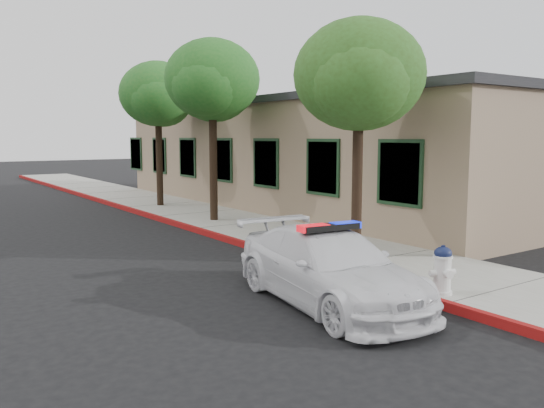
{
  "coord_description": "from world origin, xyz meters",
  "views": [
    {
      "loc": [
        -7.35,
        -8.58,
        2.87
      ],
      "look_at": [
        -0.06,
        1.95,
        1.29
      ],
      "focal_mm": 36.53,
      "sensor_mm": 36.0,
      "label": 1
    }
  ],
  "objects_px": {
    "clapboard_building": "(310,154)",
    "street_tree_far": "(159,97)",
    "street_tree_near": "(360,80)",
    "fire_hydrant": "(443,270)",
    "street_tree_mid": "(212,84)",
    "police_car": "(329,267)"
  },
  "relations": [
    {
      "from": "clapboard_building",
      "to": "street_tree_far",
      "type": "xyz_separation_m",
      "value": [
        -5.27,
        2.8,
        2.23
      ]
    },
    {
      "from": "street_tree_near",
      "to": "street_tree_far",
      "type": "xyz_separation_m",
      "value": [
        0.2,
        11.36,
        0.28
      ]
    },
    {
      "from": "fire_hydrant",
      "to": "street_tree_mid",
      "type": "distance_m",
      "value": 10.64
    },
    {
      "from": "clapboard_building",
      "to": "street_tree_far",
      "type": "distance_m",
      "value": 6.37
    },
    {
      "from": "street_tree_far",
      "to": "fire_hydrant",
      "type": "bearing_deg",
      "value": -94.21
    },
    {
      "from": "street_tree_far",
      "to": "clapboard_building",
      "type": "bearing_deg",
      "value": -27.96
    },
    {
      "from": "street_tree_near",
      "to": "street_tree_far",
      "type": "height_order",
      "value": "street_tree_far"
    },
    {
      "from": "street_tree_near",
      "to": "street_tree_far",
      "type": "relative_size",
      "value": 0.94
    },
    {
      "from": "police_car",
      "to": "fire_hydrant",
      "type": "distance_m",
      "value": 1.97
    },
    {
      "from": "street_tree_near",
      "to": "street_tree_mid",
      "type": "xyz_separation_m",
      "value": [
        0.05,
        6.8,
        0.44
      ]
    },
    {
      "from": "clapboard_building",
      "to": "street_tree_near",
      "type": "relative_size",
      "value": 3.97
    },
    {
      "from": "street_tree_near",
      "to": "clapboard_building",
      "type": "bearing_deg",
      "value": 57.39
    },
    {
      "from": "police_car",
      "to": "fire_hydrant",
      "type": "bearing_deg",
      "value": -25.4
    },
    {
      "from": "police_car",
      "to": "street_tree_near",
      "type": "height_order",
      "value": "street_tree_near"
    },
    {
      "from": "police_car",
      "to": "street_tree_near",
      "type": "distance_m",
      "value": 4.69
    },
    {
      "from": "fire_hydrant",
      "to": "police_car",
      "type": "bearing_deg",
      "value": 166.59
    },
    {
      "from": "clapboard_building",
      "to": "street_tree_far",
      "type": "bearing_deg",
      "value": 152.04
    },
    {
      "from": "fire_hydrant",
      "to": "clapboard_building",
      "type": "bearing_deg",
      "value": 80.78
    },
    {
      "from": "street_tree_near",
      "to": "street_tree_far",
      "type": "distance_m",
      "value": 11.37
    },
    {
      "from": "police_car",
      "to": "street_tree_near",
      "type": "xyz_separation_m",
      "value": [
        2.51,
        1.98,
        3.43
      ]
    },
    {
      "from": "police_car",
      "to": "street_tree_near",
      "type": "bearing_deg",
      "value": 45.71
    },
    {
      "from": "clapboard_building",
      "to": "street_tree_near",
      "type": "bearing_deg",
      "value": -122.61
    }
  ]
}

